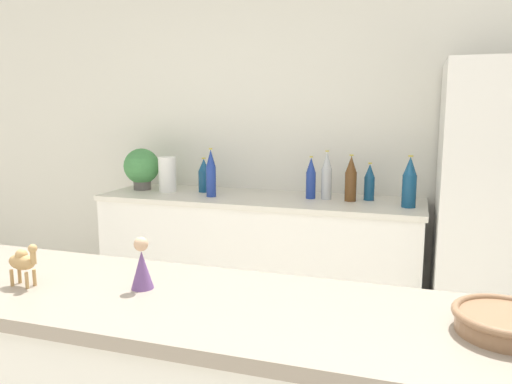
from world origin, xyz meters
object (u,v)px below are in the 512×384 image
Objects in this scene: potted_plant at (142,167)px; back_bottle_0 at (351,179)px; back_bottle_6 at (409,183)px; wise_man_figurine_blue at (142,266)px; back_bottle_2 at (204,176)px; camel_figurine at (23,261)px; back_bottle_5 at (311,178)px; back_bottle_4 at (327,176)px; paper_towel_roll at (167,174)px; fruit_bowl at (506,321)px; back_bottle_3 at (211,174)px; back_bottle_1 at (369,182)px.

back_bottle_0 is (1.49, 0.00, -0.02)m from potted_plant.
back_bottle_6 is 2.16× the size of wise_man_figurine_blue.
back_bottle_2 is 1.97× the size of camel_figurine.
wise_man_figurine_blue is (-0.04, -2.02, 0.03)m from back_bottle_5.
back_bottle_4 is (1.34, 0.02, -0.01)m from potted_plant.
fruit_bowl is at bearing -46.69° from paper_towel_roll.
back_bottle_0 is at bearing 81.48° from wise_man_figurine_blue.
fruit_bowl is at bearing -0.23° from wise_man_figurine_blue.
back_bottle_3 is at bearing -11.45° from potted_plant.
back_bottle_4 is 2.03m from wise_man_figurine_blue.
back_bottle_5 is at bearing 11.92° from back_bottle_3.
back_bottle_4 is at bearing 10.71° from back_bottle_3.
back_bottle_0 is (1.27, 0.03, 0.02)m from paper_towel_roll.
back_bottle_2 is 0.20m from back_bottle_3.
potted_plant is 1.49m from back_bottle_0.
back_bottle_3 is 1.26m from back_bottle_6.
fruit_bowl is (1.49, -1.89, -0.03)m from back_bottle_3.
potted_plant is 1.00× the size of back_bottle_0.
back_bottle_0 is 2.03m from wise_man_figurine_blue.
camel_figurine is (0.88, -2.09, 0.01)m from potted_plant.
back_bottle_5 is (0.64, 0.14, -0.02)m from back_bottle_3.
camel_figurine reaches higher than fruit_bowl.
potted_plant is at bearing -179.26° from back_bottle_5.
potted_plant is 1.32× the size of fruit_bowl.
back_bottle_1 is at bearing 32.87° from back_bottle_0.
paper_towel_roll is at bearing -177.50° from back_bottle_4.
paper_towel_roll is 1.12m from back_bottle_4.
back_bottle_6 is 2.02m from wise_man_figurine_blue.
potted_plant is at bearing -177.43° from back_bottle_1.
back_bottle_5 is at bearing -1.37° from back_bottle_2.
back_bottle_2 is at bearing 178.15° from back_bottle_0.
back_bottle_1 is 2.12m from wise_man_figurine_blue.
back_bottle_2 is (0.25, 0.06, -0.01)m from paper_towel_roll.
back_bottle_3 is at bearing 98.22° from camel_figurine.
back_bottle_2 is at bearing 100.77° from camel_figurine.
fruit_bowl is (0.24, -1.91, -0.02)m from back_bottle_6.
back_bottle_3 reaches higher than back_bottle_2.
back_bottle_2 is 0.76m from back_bottle_5.
potted_plant is at bearing 136.10° from fruit_bowl.
back_bottle_0 is 0.96× the size of back_bottle_6.
back_bottle_2 is at bearing 174.68° from back_bottle_6.
back_bottle_0 reaches higher than camel_figurine.
camel_figurine is (0.66, -2.06, 0.05)m from paper_towel_roll.
camel_figurine is at bearing -67.25° from potted_plant.
back_bottle_4 reaches higher than back_bottle_5.
back_bottle_0 is at bearing 1.30° from paper_towel_roll.
fruit_bowl is (0.85, -2.02, -0.01)m from back_bottle_5.
fruit_bowl is at bearing -69.73° from back_bottle_4.
fruit_bowl is 1.83× the size of camel_figurine.
fruit_bowl is at bearing 3.85° from camel_figurine.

